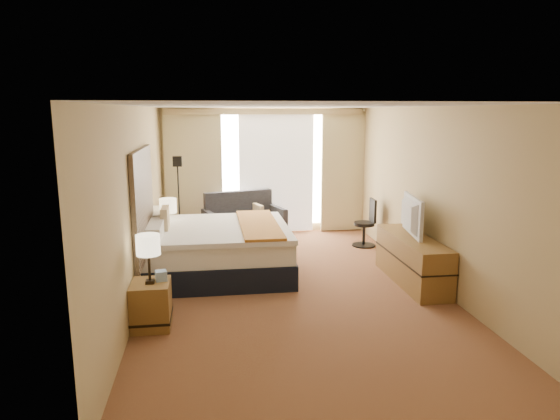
{
  "coord_description": "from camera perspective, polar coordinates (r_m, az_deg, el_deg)",
  "views": [
    {
      "loc": [
        -1.15,
        -6.8,
        2.54
      ],
      "look_at": [
        -0.11,
        0.4,
        1.09
      ],
      "focal_mm": 32.0,
      "sensor_mm": 36.0,
      "label": 1
    }
  ],
  "objects": [
    {
      "name": "floor",
      "position": [
        7.35,
        1.32,
        -8.92
      ],
      "size": [
        4.2,
        7.0,
        0.02
      ],
      "primitive_type": "cube",
      "color": "#532217",
      "rests_on": "ground"
    },
    {
      "name": "ceiling",
      "position": [
        6.9,
        1.42,
        11.79
      ],
      "size": [
        4.2,
        7.0,
        0.02
      ],
      "primitive_type": "cube",
      "color": "silver",
      "rests_on": "wall_back"
    },
    {
      "name": "wall_back",
      "position": [
        10.44,
        -1.83,
        4.46
      ],
      "size": [
        4.2,
        0.02,
        2.6
      ],
      "primitive_type": "cube",
      "color": "tan",
      "rests_on": "ground"
    },
    {
      "name": "wall_front",
      "position": [
        3.71,
        10.47,
        -8.4
      ],
      "size": [
        4.2,
        0.02,
        2.6
      ],
      "primitive_type": "cube",
      "color": "tan",
      "rests_on": "ground"
    },
    {
      "name": "wall_left",
      "position": [
        6.98,
        -15.89,
        0.63
      ],
      "size": [
        0.02,
        7.0,
        2.6
      ],
      "primitive_type": "cube",
      "color": "tan",
      "rests_on": "ground"
    },
    {
      "name": "wall_right",
      "position": [
        7.64,
        17.1,
        1.45
      ],
      "size": [
        0.02,
        7.0,
        2.6
      ],
      "primitive_type": "cube",
      "color": "tan",
      "rests_on": "ground"
    },
    {
      "name": "headboard",
      "position": [
        7.17,
        -15.36,
        0.77
      ],
      "size": [
        0.06,
        1.85,
        1.5
      ],
      "primitive_type": "cube",
      "color": "black",
      "rests_on": "wall_left"
    },
    {
      "name": "nightstand_left",
      "position": [
        6.22,
        -14.51,
        -10.42
      ],
      "size": [
        0.45,
        0.52,
        0.55
      ],
      "primitive_type": "cube",
      "color": "brown",
      "rests_on": "floor"
    },
    {
      "name": "nightstand_right",
      "position": [
        8.59,
        -12.75,
        -4.29
      ],
      "size": [
        0.45,
        0.52,
        0.55
      ],
      "primitive_type": "cube",
      "color": "brown",
      "rests_on": "floor"
    },
    {
      "name": "media_dresser",
      "position": [
        7.74,
        14.88,
        -5.53
      ],
      "size": [
        0.5,
        1.8,
        0.7
      ],
      "primitive_type": "cube",
      "color": "brown",
      "rests_on": "floor"
    },
    {
      "name": "window",
      "position": [
        10.44,
        -0.44,
        4.57
      ],
      "size": [
        2.3,
        0.02,
        2.3
      ],
      "primitive_type": "cube",
      "color": "white",
      "rests_on": "wall_back"
    },
    {
      "name": "curtains",
      "position": [
        10.32,
        -1.78,
        4.98
      ],
      "size": [
        4.12,
        0.19,
        2.56
      ],
      "color": "#C7B98C",
      "rests_on": "floor"
    },
    {
      "name": "bed",
      "position": [
        7.95,
        -7.29,
        -4.43
      ],
      "size": [
        2.25,
        2.05,
        1.09
      ],
      "color": "black",
      "rests_on": "floor"
    },
    {
      "name": "loveseat",
      "position": [
        9.94,
        -4.14,
        -1.68
      ],
      "size": [
        1.7,
        1.22,
        0.95
      ],
      "rotation": [
        0.0,
        0.0,
        0.29
      ],
      "color": "#54181E",
      "rests_on": "floor"
    },
    {
      "name": "floor_lamp",
      "position": [
        9.21,
        -11.54,
        2.88
      ],
      "size": [
        0.22,
        0.22,
        1.74
      ],
      "color": "black",
      "rests_on": "floor"
    },
    {
      "name": "desk_chair",
      "position": [
        9.61,
        9.87,
        -1.72
      ],
      "size": [
        0.44,
        0.44,
        0.91
      ],
      "rotation": [
        0.0,
        0.0,
        -0.05
      ],
      "color": "black",
      "rests_on": "floor"
    },
    {
      "name": "lamp_left",
      "position": [
        5.97,
        -14.83,
        -3.99
      ],
      "size": [
        0.28,
        0.28,
        0.59
      ],
      "color": "black",
      "rests_on": "nightstand_left"
    },
    {
      "name": "lamp_right",
      "position": [
        8.36,
        -12.67,
        0.4
      ],
      "size": [
        0.28,
        0.28,
        0.58
      ],
      "color": "black",
      "rests_on": "nightstand_right"
    },
    {
      "name": "tissue_box",
      "position": [
        6.15,
        -13.44,
        -7.31
      ],
      "size": [
        0.16,
        0.16,
        0.12
      ],
      "primitive_type": "cube",
      "rotation": [
        0.0,
        0.0,
        0.21
      ],
      "color": "#8FB0DE",
      "rests_on": "nightstand_left"
    },
    {
      "name": "telephone",
      "position": [
        8.49,
        -12.65,
        -2.31
      ],
      "size": [
        0.21,
        0.19,
        0.07
      ],
      "primitive_type": "cube",
      "rotation": [
        0.0,
        0.0,
        -0.39
      ],
      "color": "black",
      "rests_on": "nightstand_right"
    },
    {
      "name": "television",
      "position": [
        7.75,
        14.2,
        -0.59
      ],
      "size": [
        0.28,
        1.02,
        0.58
      ],
      "primitive_type": "imported",
      "rotation": [
        0.0,
        0.0,
        1.42
      ],
      "color": "black",
      "rests_on": "media_dresser"
    }
  ]
}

